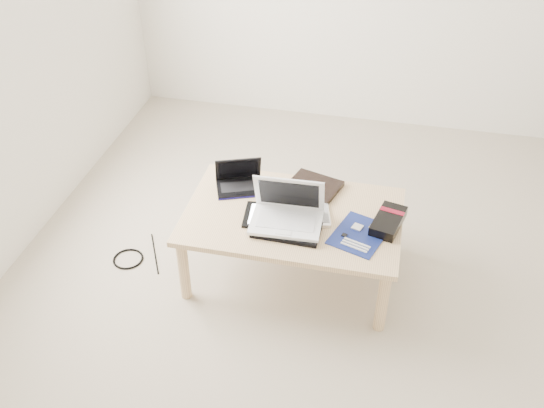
% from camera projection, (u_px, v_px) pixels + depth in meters
% --- Properties ---
extents(ground, '(4.00, 4.00, 0.00)m').
position_uv_depth(ground, '(374.00, 313.00, 3.08)').
color(ground, '#C2B39D').
rests_on(ground, ground).
extents(coffee_table, '(1.10, 0.70, 0.40)m').
position_uv_depth(coffee_table, '(293.00, 221.00, 3.11)').
color(coffee_table, '#E5C18A').
rests_on(coffee_table, ground).
extents(book, '(0.32, 0.29, 0.03)m').
position_uv_depth(book, '(314.00, 187.00, 3.25)').
color(book, black).
rests_on(book, coffee_table).
extents(netbook, '(0.29, 0.25, 0.17)m').
position_uv_depth(netbook, '(239.00, 181.00, 3.25)').
color(netbook, black).
rests_on(netbook, coffee_table).
extents(tablet, '(0.29, 0.23, 0.01)m').
position_uv_depth(tablet, '(271.00, 216.00, 3.06)').
color(tablet, black).
rests_on(tablet, coffee_table).
extents(remote, '(0.10, 0.23, 0.02)m').
position_uv_depth(remote, '(324.00, 213.00, 3.07)').
color(remote, silver).
rests_on(remote, coffee_table).
extents(neoprene_sleeve, '(0.34, 0.25, 0.02)m').
position_uv_depth(neoprene_sleeve, '(288.00, 226.00, 2.99)').
color(neoprene_sleeve, black).
rests_on(neoprene_sleeve, coffee_table).
extents(white_laptop, '(0.36, 0.26, 0.24)m').
position_uv_depth(white_laptop, '(287.00, 212.00, 2.98)').
color(white_laptop, white).
rests_on(white_laptop, neoprene_sleeve).
extents(motherboard, '(0.31, 0.35, 0.01)m').
position_uv_depth(motherboard, '(360.00, 235.00, 2.95)').
color(motherboard, '#0D1753').
rests_on(motherboard, coffee_table).
extents(gpu_box, '(0.18, 0.27, 0.05)m').
position_uv_depth(gpu_box, '(388.00, 221.00, 2.99)').
color(gpu_box, black).
rests_on(gpu_box, coffee_table).
extents(cable_coil, '(0.10, 0.10, 0.01)m').
position_uv_depth(cable_coil, '(280.00, 213.00, 3.08)').
color(cable_coil, black).
rests_on(cable_coil, coffee_table).
extents(floor_cable_coil, '(0.18, 0.18, 0.01)m').
position_uv_depth(floor_cable_coil, '(128.00, 259.00, 3.39)').
color(floor_cable_coil, black).
rests_on(floor_cable_coil, ground).
extents(floor_cable_trail, '(0.17, 0.31, 0.01)m').
position_uv_depth(floor_cable_trail, '(155.00, 253.00, 3.43)').
color(floor_cable_trail, black).
rests_on(floor_cable_trail, ground).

